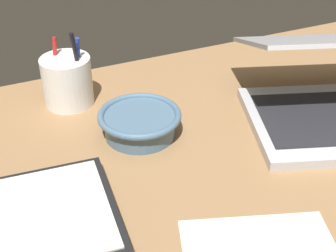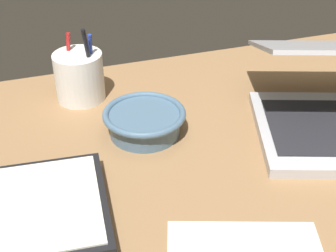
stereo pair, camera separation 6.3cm
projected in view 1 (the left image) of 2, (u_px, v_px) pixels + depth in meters
desk_top at (218, 204)px, 71.05cm from camera, size 140.00×100.00×2.00cm
laptop at (331, 93)px, 86.71cm from camera, size 39.36×40.84×18.12cm
bowl at (140, 122)px, 83.36cm from camera, size 14.93×14.93×4.72cm
pen_cup at (67, 81)px, 91.63cm from camera, size 9.73×9.73×15.75cm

